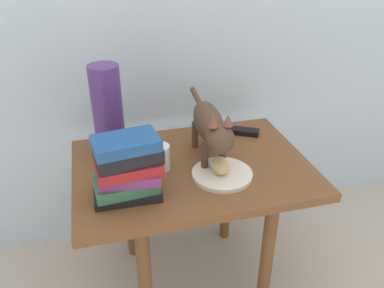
# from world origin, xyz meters

# --- Properties ---
(ground_plane) EXTENTS (6.00, 6.00, 0.00)m
(ground_plane) POSITION_xyz_m (0.00, 0.00, 0.00)
(ground_plane) COLOR #B2A899
(side_table) EXTENTS (0.79, 0.56, 0.54)m
(side_table) POSITION_xyz_m (0.00, 0.00, 0.46)
(side_table) COLOR brown
(side_table) RESTS_ON ground
(plate) EXTENTS (0.20, 0.20, 0.01)m
(plate) POSITION_xyz_m (0.08, -0.09, 0.55)
(plate) COLOR silver
(plate) RESTS_ON side_table
(bread_roll) EXTENTS (0.07, 0.08, 0.05)m
(bread_roll) POSITION_xyz_m (0.07, -0.09, 0.58)
(bread_roll) COLOR #E0BC7A
(bread_roll) RESTS_ON plate
(cat) EXTENTS (0.11, 0.48, 0.23)m
(cat) POSITION_xyz_m (0.07, 0.01, 0.67)
(cat) COLOR #4C3828
(cat) RESTS_ON side_table
(book_stack) EXTENTS (0.21, 0.15, 0.20)m
(book_stack) POSITION_xyz_m (-0.22, -0.12, 0.64)
(book_stack) COLOR black
(book_stack) RESTS_ON side_table
(green_vase) EXTENTS (0.10, 0.10, 0.33)m
(green_vase) POSITION_xyz_m (-0.25, 0.12, 0.71)
(green_vase) COLOR #4C2D72
(green_vase) RESTS_ON side_table
(candle_jar) EXTENTS (0.07, 0.07, 0.08)m
(candle_jar) POSITION_xyz_m (-0.11, 0.01, 0.58)
(candle_jar) COLOR silver
(candle_jar) RESTS_ON side_table
(tv_remote) EXTENTS (0.15, 0.11, 0.02)m
(tv_remote) POSITION_xyz_m (0.24, 0.18, 0.55)
(tv_remote) COLOR black
(tv_remote) RESTS_ON side_table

